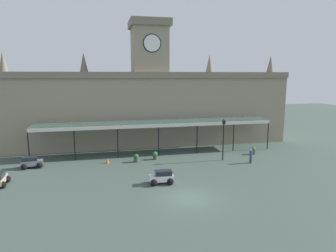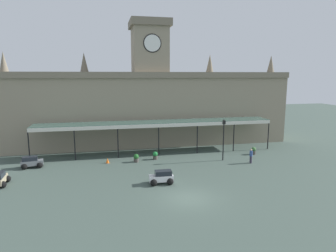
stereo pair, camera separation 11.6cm
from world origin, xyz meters
name	(u,v)px [view 1 (the left image)]	position (x,y,z in m)	size (l,w,h in m)	color
ground_plane	(189,198)	(0.00, 0.00, 0.00)	(140.00, 140.00, 0.00)	#405048
station_building	(150,104)	(0.00, 20.41, 5.83)	(40.20, 6.54, 17.58)	gray
entrance_canopy	(157,123)	(0.00, 14.91, 3.96)	(30.64, 3.26, 4.13)	#38564C
car_grey_estate	(32,163)	(-14.58, 11.57, 0.56)	(2.36, 1.76, 1.27)	slate
car_white_estate	(162,178)	(-1.55, 3.77, 0.56)	(2.27, 1.58, 1.27)	silver
pedestrian_crossing_forecourt	(251,155)	(9.82, 8.09, 0.91)	(0.34, 0.39, 1.67)	#3F384C
victorian_lamppost	(223,135)	(7.09, 9.82, 3.08)	(0.30, 0.30, 4.95)	black
traffic_cone	(107,161)	(-6.42, 11.58, 0.29)	(0.40, 0.40, 0.58)	orange
planter_near_kerb	(136,158)	(-3.13, 11.30, 0.49)	(0.60, 0.60, 0.96)	#47423D
planter_forecourt_centre	(155,155)	(-0.76, 11.92, 0.49)	(0.60, 0.60, 0.96)	#47423D
planter_by_canopy	(253,151)	(12.00, 11.52, 0.49)	(0.60, 0.60, 0.96)	#47423D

